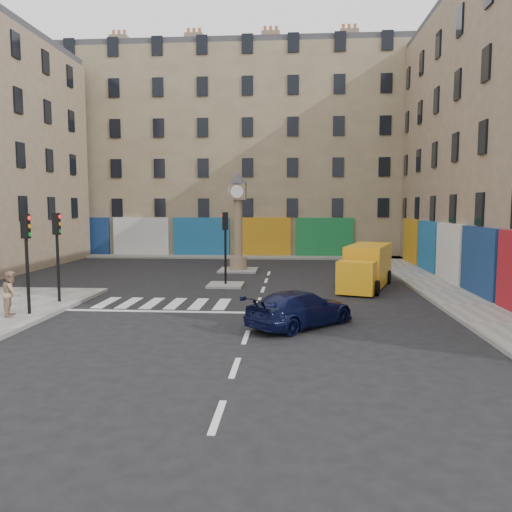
# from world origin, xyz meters

# --- Properties ---
(ground) EXTENTS (120.00, 120.00, 0.00)m
(ground) POSITION_xyz_m (0.00, 0.00, 0.00)
(ground) COLOR black
(ground) RESTS_ON ground
(sidewalk_right) EXTENTS (2.60, 30.00, 0.15)m
(sidewalk_right) POSITION_xyz_m (8.70, 10.00, 0.07)
(sidewalk_right) COLOR gray
(sidewalk_right) RESTS_ON ground
(sidewalk_far) EXTENTS (32.00, 2.40, 0.15)m
(sidewalk_far) POSITION_xyz_m (-4.00, 22.20, 0.07)
(sidewalk_far) COLOR gray
(sidewalk_far) RESTS_ON ground
(island_near) EXTENTS (1.80, 1.80, 0.12)m
(island_near) POSITION_xyz_m (-2.00, 8.00, 0.06)
(island_near) COLOR gray
(island_near) RESTS_ON ground
(island_far) EXTENTS (2.40, 2.40, 0.12)m
(island_far) POSITION_xyz_m (-2.00, 14.00, 0.06)
(island_far) COLOR gray
(island_far) RESTS_ON ground
(building_far) EXTENTS (32.00, 10.00, 17.00)m
(building_far) POSITION_xyz_m (-4.00, 28.00, 8.50)
(building_far) COLOR #968764
(building_far) RESTS_ON ground
(traffic_light_left_near) EXTENTS (0.28, 0.22, 3.70)m
(traffic_light_left_near) POSITION_xyz_m (-8.30, 0.20, 2.62)
(traffic_light_left_near) COLOR black
(traffic_light_left_near) RESTS_ON sidewalk_left
(traffic_light_left_far) EXTENTS (0.28, 0.22, 3.70)m
(traffic_light_left_far) POSITION_xyz_m (-8.30, 2.60, 2.62)
(traffic_light_left_far) COLOR black
(traffic_light_left_far) RESTS_ON sidewalk_left
(traffic_light_island) EXTENTS (0.28, 0.22, 3.70)m
(traffic_light_island) POSITION_xyz_m (-2.00, 8.00, 2.59)
(traffic_light_island) COLOR black
(traffic_light_island) RESTS_ON island_near
(clock_pillar) EXTENTS (1.20, 1.20, 6.10)m
(clock_pillar) POSITION_xyz_m (-2.00, 14.00, 3.55)
(clock_pillar) COLOR #957D62
(clock_pillar) RESTS_ON island_far
(navy_sedan) EXTENTS (4.21, 4.27, 1.24)m
(navy_sedan) POSITION_xyz_m (1.74, -0.39, 0.62)
(navy_sedan) COLOR black
(navy_sedan) RESTS_ON ground
(yellow_van) EXTENTS (3.49, 6.12, 2.13)m
(yellow_van) POSITION_xyz_m (5.21, 8.19, 1.06)
(yellow_van) COLOR orange
(yellow_van) RESTS_ON ground
(pedestrian_tan) EXTENTS (0.85, 0.96, 1.65)m
(pedestrian_tan) POSITION_xyz_m (-8.76, -0.13, 0.97)
(pedestrian_tan) COLOR tan
(pedestrian_tan) RESTS_ON sidewalk_left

